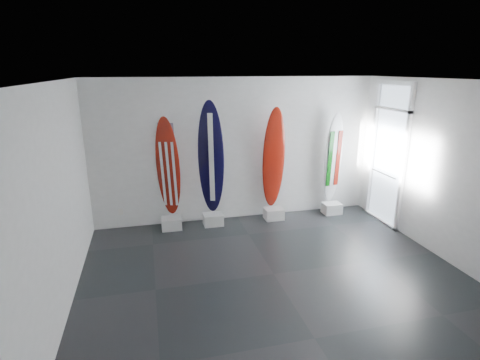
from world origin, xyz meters
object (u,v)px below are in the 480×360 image
object	(u,v)px
surfboard_usa	(168,168)
surfboard_italy	(333,158)
surfboard_navy	(211,158)
surfboard_swiss	(274,159)

from	to	relation	value
surfboard_usa	surfboard_italy	xyz separation A→B (m)	(3.58, 0.00, -0.02)
surfboard_navy	surfboard_swiss	bearing A→B (deg)	19.46
surfboard_navy	surfboard_italy	world-z (taller)	surfboard_navy
surfboard_usa	surfboard_swiss	world-z (taller)	surfboard_swiss
surfboard_navy	surfboard_italy	bearing A→B (deg)	19.46
surfboard_usa	surfboard_swiss	size ratio (longest dim) A/B	0.95
surfboard_usa	surfboard_swiss	distance (m)	2.20
surfboard_usa	surfboard_navy	xyz separation A→B (m)	(0.86, 0.00, 0.14)
surfboard_navy	surfboard_swiss	world-z (taller)	surfboard_navy
surfboard_navy	surfboard_usa	bearing A→B (deg)	-160.54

